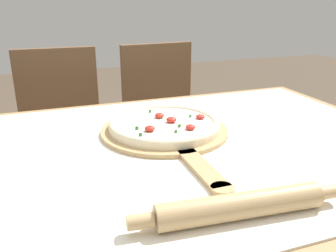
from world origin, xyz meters
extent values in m
cube|color=#A87F51|center=(0.00, 0.00, 0.72)|extent=(1.39, 0.95, 0.03)
cylinder|color=#A87F51|center=(0.64, 0.42, 0.35)|extent=(0.06, 0.06, 0.70)
cube|color=white|center=(0.00, 0.00, 0.74)|extent=(1.31, 0.87, 0.00)
cylinder|color=tan|center=(0.01, 0.11, 0.74)|extent=(0.37, 0.37, 0.01)
cube|color=tan|center=(0.01, -0.15, 0.74)|extent=(0.04, 0.20, 0.01)
cylinder|color=tan|center=(0.01, -0.25, 0.74)|extent=(0.05, 0.05, 0.01)
cylinder|color=beige|center=(0.01, 0.11, 0.76)|extent=(0.32, 0.32, 0.02)
torus|color=beige|center=(0.01, 0.11, 0.77)|extent=(0.32, 0.32, 0.02)
cylinder|color=white|center=(0.01, 0.11, 0.77)|extent=(0.28, 0.28, 0.00)
ellipsoid|color=red|center=(0.12, 0.10, 0.78)|extent=(0.03, 0.03, 0.01)
ellipsoid|color=red|center=(-0.05, 0.06, 0.78)|extent=(0.03, 0.03, 0.01)
ellipsoid|color=red|center=(0.06, 0.03, 0.78)|extent=(0.03, 0.03, 0.01)
ellipsoid|color=red|center=(0.03, 0.10, 0.78)|extent=(0.03, 0.03, 0.02)
ellipsoid|color=red|center=(0.01, 0.15, 0.78)|extent=(0.03, 0.03, 0.01)
cube|color=#387533|center=(-0.08, 0.03, 0.77)|extent=(0.01, 0.01, 0.01)
cube|color=#387533|center=(0.01, 0.02, 0.77)|extent=(0.01, 0.01, 0.01)
cube|color=#387533|center=(0.00, 0.21, 0.77)|extent=(0.01, 0.01, 0.01)
cube|color=#387533|center=(0.01, 0.14, 0.77)|extent=(0.01, 0.00, 0.01)
cube|color=#387533|center=(0.04, 0.06, 0.77)|extent=(0.01, 0.01, 0.01)
cube|color=#387533|center=(0.10, 0.13, 0.77)|extent=(0.01, 0.01, 0.01)
cube|color=#387533|center=(0.03, 0.11, 0.77)|extent=(0.01, 0.01, 0.01)
cube|color=#387533|center=(-0.08, 0.08, 0.77)|extent=(0.01, 0.01, 0.01)
cube|color=#387533|center=(-0.06, 0.05, 0.77)|extent=(0.01, 0.01, 0.01)
cylinder|color=tan|center=(0.00, -0.34, 0.76)|extent=(0.31, 0.07, 0.05)
cylinder|color=tan|center=(-0.18, -0.32, 0.76)|extent=(0.05, 0.03, 0.03)
cylinder|color=tan|center=(0.17, -0.35, 0.76)|extent=(0.05, 0.03, 0.03)
cube|color=brown|center=(-0.25, 0.77, 0.43)|extent=(0.41, 0.41, 0.02)
cube|color=brown|center=(-0.24, 0.95, 0.67)|extent=(0.38, 0.05, 0.44)
cylinder|color=brown|center=(-0.42, 0.61, 0.21)|extent=(0.04, 0.04, 0.42)
cylinder|color=brown|center=(-0.10, 0.60, 0.21)|extent=(0.04, 0.04, 0.42)
cylinder|color=brown|center=(-0.40, 0.93, 0.21)|extent=(0.04, 0.04, 0.42)
cylinder|color=brown|center=(-0.08, 0.92, 0.21)|extent=(0.04, 0.04, 0.42)
cube|color=brown|center=(0.27, 0.77, 0.43)|extent=(0.43, 0.43, 0.02)
cube|color=brown|center=(0.26, 0.95, 0.67)|extent=(0.38, 0.06, 0.44)
cylinder|color=brown|center=(0.12, 0.60, 0.21)|extent=(0.04, 0.04, 0.42)
cylinder|color=brown|center=(0.44, 0.62, 0.21)|extent=(0.04, 0.04, 0.42)
cylinder|color=brown|center=(0.10, 0.91, 0.21)|extent=(0.04, 0.04, 0.42)
cylinder|color=brown|center=(0.42, 0.94, 0.21)|extent=(0.04, 0.04, 0.42)
camera|label=1|loc=(-0.30, -0.80, 1.11)|focal=38.00mm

